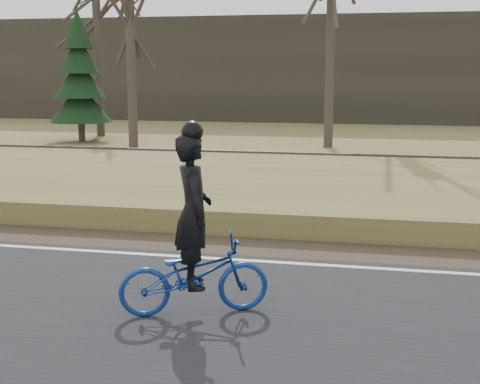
# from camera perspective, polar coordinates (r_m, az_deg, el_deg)

# --- Properties ---
(ground) EXTENTS (120.00, 120.00, 0.00)m
(ground) POSITION_cam_1_polar(r_m,az_deg,el_deg) (11.39, -15.11, -5.33)
(ground) COLOR olive
(ground) RESTS_ON ground
(edge_line) EXTENTS (120.00, 0.12, 0.01)m
(edge_line) POSITION_cam_1_polar(r_m,az_deg,el_deg) (11.55, -14.67, -4.77)
(edge_line) COLOR silver
(edge_line) RESTS_ON road
(shoulder) EXTENTS (120.00, 1.60, 0.04)m
(shoulder) POSITION_cam_1_polar(r_m,az_deg,el_deg) (12.43, -12.59, -3.81)
(shoulder) COLOR #473A2B
(shoulder) RESTS_ON ground
(embankment) EXTENTS (120.00, 5.00, 0.44)m
(embankment) POSITION_cam_1_polar(r_m,az_deg,el_deg) (15.09, -7.89, -0.37)
(embankment) COLOR olive
(embankment) RESTS_ON ground
(ballast) EXTENTS (120.00, 3.00, 0.45)m
(ballast) POSITION_cam_1_polar(r_m,az_deg,el_deg) (18.65, -3.90, 1.79)
(ballast) COLOR slate
(ballast) RESTS_ON ground
(railroad) EXTENTS (120.00, 2.40, 0.29)m
(railroad) POSITION_cam_1_polar(r_m,az_deg,el_deg) (18.61, -3.91, 2.72)
(railroad) COLOR black
(railroad) RESTS_ON ballast
(treeline_backdrop) EXTENTS (120.00, 4.00, 6.00)m
(treeline_backdrop) POSITION_cam_1_polar(r_m,az_deg,el_deg) (40.04, 4.91, 10.39)
(treeline_backdrop) COLOR #383328
(treeline_backdrop) RESTS_ON ground
(cyclist) EXTENTS (1.94, 1.31, 2.37)m
(cyclist) POSITION_cam_1_polar(r_m,az_deg,el_deg) (8.17, -3.96, -5.21)
(cyclist) COLOR navy
(cyclist) RESTS_ON road
(bare_tree_left) EXTENTS (0.36, 0.36, 8.67)m
(bare_tree_left) POSITION_cam_1_polar(r_m,az_deg,el_deg) (31.18, -12.07, 12.65)
(bare_tree_left) COLOR #473C34
(bare_tree_left) RESTS_ON ground
(bare_tree_near_left) EXTENTS (0.36, 0.36, 7.44)m
(bare_tree_near_left) POSITION_cam_1_polar(r_m,az_deg,el_deg) (26.45, -9.30, 11.83)
(bare_tree_near_left) COLOR #473C34
(bare_tree_near_left) RESTS_ON ground
(bare_tree_center) EXTENTS (0.36, 0.36, 9.73)m
(bare_tree_center) POSITION_cam_1_polar(r_m,az_deg,el_deg) (26.32, 7.77, 14.38)
(bare_tree_center) COLOR #473C34
(bare_tree_center) RESTS_ON ground
(conifer) EXTENTS (2.60, 2.60, 5.46)m
(conifer) POSITION_cam_1_polar(r_m,az_deg,el_deg) (29.05, -13.53, 9.30)
(conifer) COLOR #473C34
(conifer) RESTS_ON ground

